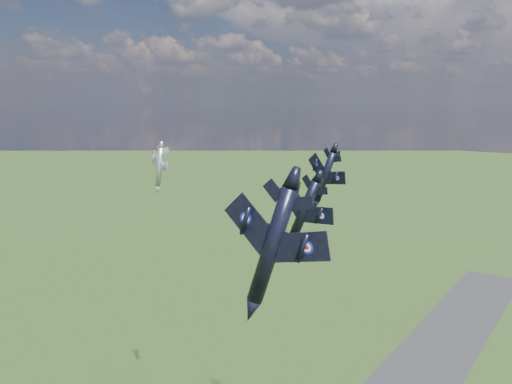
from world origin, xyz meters
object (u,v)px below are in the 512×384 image
Objects in this scene: jet_right_navy at (272,245)px; jet_left_silver at (159,167)px; jet_lead_navy at (303,212)px; jet_high_navy at (325,177)px.

jet_right_navy reaches higher than jet_left_silver.
jet_left_silver is at bearing 136.75° from jet_right_navy.
jet_high_navy reaches higher than jet_lead_navy.
jet_left_silver is (-40.18, -1.54, -1.23)m from jet_high_navy.
jet_right_navy is at bearing -61.80° from jet_lead_navy.
jet_lead_navy is at bearing 8.33° from jet_left_silver.
jet_high_navy is 40.23m from jet_left_silver.
jet_high_navy is at bearing 95.12° from jet_lead_navy.
jet_high_navy is (-0.45, 8.01, 4.91)m from jet_lead_navy.
jet_left_silver is (-56.80, 39.18, -1.33)m from jet_right_navy.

